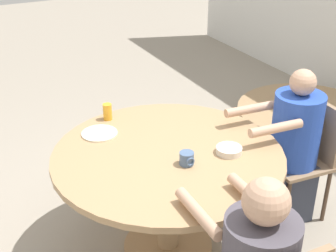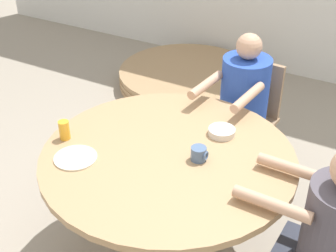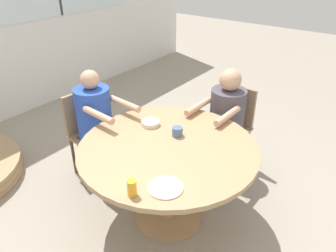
{
  "view_description": "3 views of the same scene",
  "coord_description": "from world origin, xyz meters",
  "px_view_note": "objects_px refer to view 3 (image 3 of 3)",
  "views": [
    {
      "loc": [
        2.18,
        -1.14,
        2.2
      ],
      "look_at": [
        0.0,
        0.0,
        0.93
      ],
      "focal_mm": 50.0,
      "sensor_mm": 36.0,
      "label": 1
    },
    {
      "loc": [
        1.04,
        -1.84,
        2.26
      ],
      "look_at": [
        0.0,
        0.0,
        0.93
      ],
      "focal_mm": 50.0,
      "sensor_mm": 36.0,
      "label": 2
    },
    {
      "loc": [
        -1.74,
        -1.3,
        2.15
      ],
      "look_at": [
        0.0,
        0.0,
        0.93
      ],
      "focal_mm": 35.0,
      "sensor_mm": 36.0,
      "label": 3
    }
  ],
  "objects_px": {
    "chair_for_man_blue_shirt": "(88,126)",
    "person_man_blue_shirt": "(99,133)",
    "bowl_white_shallow": "(151,123)",
    "chair_for_woman_green_shirt": "(232,120)",
    "juice_glass": "(132,188)",
    "person_woman_green_shirt": "(224,129)",
    "coffee_mug": "(177,131)"
  },
  "relations": [
    {
      "from": "chair_for_man_blue_shirt",
      "to": "person_man_blue_shirt",
      "type": "bearing_deg",
      "value": 90.0
    },
    {
      "from": "chair_for_man_blue_shirt",
      "to": "bowl_white_shallow",
      "type": "distance_m",
      "value": 0.8
    },
    {
      "from": "chair_for_woman_green_shirt",
      "to": "juice_glass",
      "type": "height_order",
      "value": "chair_for_woman_green_shirt"
    },
    {
      "from": "juice_glass",
      "to": "bowl_white_shallow",
      "type": "xyz_separation_m",
      "value": [
        0.77,
        0.49,
        -0.04
      ]
    },
    {
      "from": "chair_for_woman_green_shirt",
      "to": "bowl_white_shallow",
      "type": "bearing_deg",
      "value": 70.17
    },
    {
      "from": "person_woman_green_shirt",
      "to": "bowl_white_shallow",
      "type": "height_order",
      "value": "person_woman_green_shirt"
    },
    {
      "from": "chair_for_man_blue_shirt",
      "to": "coffee_mug",
      "type": "bearing_deg",
      "value": 99.35
    },
    {
      "from": "person_woman_green_shirt",
      "to": "bowl_white_shallow",
      "type": "xyz_separation_m",
      "value": [
        -0.73,
        0.35,
        0.27
      ]
    },
    {
      "from": "person_woman_green_shirt",
      "to": "person_man_blue_shirt",
      "type": "distance_m",
      "value": 1.26
    },
    {
      "from": "chair_for_man_blue_shirt",
      "to": "bowl_white_shallow",
      "type": "xyz_separation_m",
      "value": [
        0.09,
        -0.75,
        0.25
      ]
    },
    {
      "from": "person_man_blue_shirt",
      "to": "person_woman_green_shirt",
      "type": "bearing_deg",
      "value": 136.51
    },
    {
      "from": "chair_for_woman_green_shirt",
      "to": "person_woman_green_shirt",
      "type": "height_order",
      "value": "person_woman_green_shirt"
    },
    {
      "from": "chair_for_man_blue_shirt",
      "to": "bowl_white_shallow",
      "type": "bearing_deg",
      "value": 101.47
    },
    {
      "from": "coffee_mug",
      "to": "juice_glass",
      "type": "bearing_deg",
      "value": -165.7
    },
    {
      "from": "chair_for_woman_green_shirt",
      "to": "person_woman_green_shirt",
      "type": "distance_m",
      "value": 0.17
    },
    {
      "from": "chair_for_woman_green_shirt",
      "to": "juice_glass",
      "type": "distance_m",
      "value": 1.71
    },
    {
      "from": "person_woman_green_shirt",
      "to": "person_man_blue_shirt",
      "type": "relative_size",
      "value": 0.97
    },
    {
      "from": "coffee_mug",
      "to": "bowl_white_shallow",
      "type": "xyz_separation_m",
      "value": [
        0.01,
        0.29,
        -0.02
      ]
    },
    {
      "from": "juice_glass",
      "to": "coffee_mug",
      "type": "bearing_deg",
      "value": 14.3
    },
    {
      "from": "chair_for_woman_green_shirt",
      "to": "coffee_mug",
      "type": "relative_size",
      "value": 9.53
    },
    {
      "from": "person_man_blue_shirt",
      "to": "coffee_mug",
      "type": "bearing_deg",
      "value": 101.13
    },
    {
      "from": "chair_for_man_blue_shirt",
      "to": "person_man_blue_shirt",
      "type": "relative_size",
      "value": 0.76
    },
    {
      "from": "coffee_mug",
      "to": "bowl_white_shallow",
      "type": "height_order",
      "value": "coffee_mug"
    },
    {
      "from": "person_man_blue_shirt",
      "to": "coffee_mug",
      "type": "xyz_separation_m",
      "value": [
        0.1,
        -0.88,
        0.28
      ]
    },
    {
      "from": "chair_for_man_blue_shirt",
      "to": "bowl_white_shallow",
      "type": "height_order",
      "value": "chair_for_man_blue_shirt"
    },
    {
      "from": "chair_for_man_blue_shirt",
      "to": "person_woman_green_shirt",
      "type": "relative_size",
      "value": 0.78
    },
    {
      "from": "coffee_mug",
      "to": "juice_glass",
      "type": "xyz_separation_m",
      "value": [
        -0.77,
        -0.2,
        0.02
      ]
    },
    {
      "from": "chair_for_woman_green_shirt",
      "to": "bowl_white_shallow",
      "type": "xyz_separation_m",
      "value": [
        -0.9,
        0.36,
        0.25
      ]
    },
    {
      "from": "chair_for_woman_green_shirt",
      "to": "person_man_blue_shirt",
      "type": "distance_m",
      "value": 1.38
    },
    {
      "from": "person_woman_green_shirt",
      "to": "person_man_blue_shirt",
      "type": "bearing_deg",
      "value": 43.36
    },
    {
      "from": "person_woman_green_shirt",
      "to": "juice_glass",
      "type": "relative_size",
      "value": 9.77
    },
    {
      "from": "chair_for_man_blue_shirt",
      "to": "person_woman_green_shirt",
      "type": "distance_m",
      "value": 1.38
    }
  ]
}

